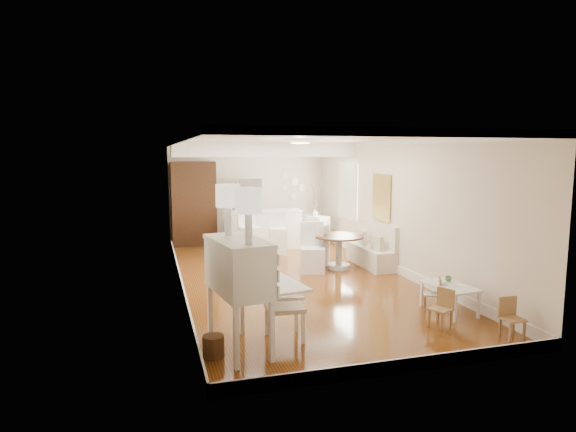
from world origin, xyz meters
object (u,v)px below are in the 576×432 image
slip_chair_near (312,248)px  bar_stool_right (278,233)px  sideboard (315,230)px  gustavian_armchair (284,306)px  bar_stool_left (250,233)px  fridge (261,210)px  kids_chair_a (440,309)px  kids_chair_c (513,318)px  secretary_bureau (239,295)px  kids_chair_b (432,294)px  dining_table (339,252)px  breakfast_counter (263,230)px  slip_chair_far (315,246)px  kids_table (449,299)px  wicker_basket (213,346)px  pantry_cabinet (194,204)px

slip_chair_near → bar_stool_right: slip_chair_near is taller
sideboard → gustavian_armchair: bearing=-133.9°
bar_stool_left → fridge: bearing=54.8°
kids_chair_a → slip_chair_near: slip_chair_near is taller
kids_chair_c → sideboard: bearing=94.9°
secretary_bureau → gustavian_armchair: secretary_bureau is taller
kids_chair_b → dining_table: dining_table is taller
gustavian_armchair → dining_table: size_ratio=0.87×
kids_chair_c → breakfast_counter: 7.30m
kids_chair_a → sideboard: size_ratio=0.70×
kids_chair_a → bar_stool_right: (-0.93, 5.66, 0.24)m
secretary_bureau → slip_chair_far: bearing=49.0°
kids_table → slip_chair_far: slip_chair_far is taller
wicker_basket → sideboard: bearing=61.4°
slip_chair_far → fridge: 3.42m
wicker_basket → secretary_bureau: bearing=18.2°
pantry_cabinet → breakfast_counter: bearing=-32.4°
kids_table → slip_chair_near: (-1.24, 3.12, 0.30)m
secretary_bureau → kids_chair_b: bearing=2.3°
secretary_bureau → breakfast_counter: (1.80, 6.42, -0.22)m
secretary_bureau → slip_chair_near: bearing=48.4°
kids_table → breakfast_counter: 6.11m
dining_table → pantry_cabinet: pantry_cabinet is taller
dining_table → bar_stool_left: (-1.62, 1.74, 0.23)m
kids_chair_b → dining_table: bearing=-143.3°
kids_chair_a → kids_chair_c: 0.95m
bar_stool_right → dining_table: bearing=-55.4°
bar_stool_left → kids_chair_b: bearing=-82.3°
breakfast_counter → bar_stool_right: 0.81m
gustavian_armchair → wicker_basket: size_ratio=3.43×
bar_stool_right → pantry_cabinet: pantry_cabinet is taller
pantry_cabinet → kids_chair_a: bearing=-69.3°
wicker_basket → breakfast_counter: bearing=71.8°
fridge → secretary_bureau: bearing=-105.0°
gustavian_armchair → slip_chair_near: 3.81m
slip_chair_far → bar_stool_right: bearing=-113.7°
gustavian_armchair → pantry_cabinet: (-0.56, 7.29, 0.68)m
slip_chair_near → fridge: (-0.25, 3.80, 0.37)m
slip_chair_near → bar_stool_right: (-0.24, 1.97, -0.00)m
kids_table → slip_chair_far: 3.71m
wicker_basket → kids_table: kids_table is taller
bar_stool_right → gustavian_armchair: bearing=-95.2°
kids_chair_c → bar_stool_right: bar_stool_right is taller
sideboard → dining_table: bearing=-120.1°
dining_table → slip_chair_far: 0.56m
secretary_bureau → pantry_cabinet: (0.10, 7.50, 0.42)m
secretary_bureau → sideboard: size_ratio=1.74×
kids_chair_c → fridge: size_ratio=0.32×
wicker_basket → slip_chair_near: size_ratio=0.26×
breakfast_counter → bar_stool_right: size_ratio=1.94×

